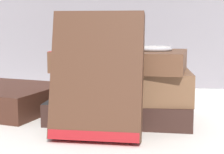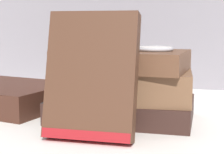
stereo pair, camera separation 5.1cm
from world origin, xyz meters
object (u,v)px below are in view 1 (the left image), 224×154
object	(u,v)px
book_flat_middle	(121,85)
book_flat_top	(118,60)
book_flat_bottom	(118,108)
book_leaning_front	(97,80)
pocket_watch	(154,49)

from	to	relation	value
book_flat_middle	book_flat_top	bearing A→B (deg)	-179.38
book_flat_bottom	book_flat_middle	distance (m)	0.04
book_flat_middle	book_leaning_front	bearing A→B (deg)	-104.01
book_flat_top	book_leaning_front	world-z (taller)	book_leaning_front
book_flat_top	pocket_watch	size ratio (longest dim) A/B	3.42
book_flat_top	pocket_watch	world-z (taller)	pocket_watch
pocket_watch	book_flat_top	bearing A→B (deg)	-177.85
book_leaning_front	book_flat_middle	bearing A→B (deg)	79.71
book_flat_bottom	book_flat_top	size ratio (longest dim) A/B	1.08
book_flat_middle	pocket_watch	xyz separation A→B (m)	(0.05, 0.00, 0.05)
book_flat_middle	book_flat_top	size ratio (longest dim) A/B	1.03
book_flat_top	pocket_watch	distance (m)	0.06
book_flat_middle	book_flat_top	distance (m)	0.04
book_flat_bottom	book_flat_middle	size ratio (longest dim) A/B	1.05
pocket_watch	book_leaning_front	bearing A→B (deg)	-124.01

